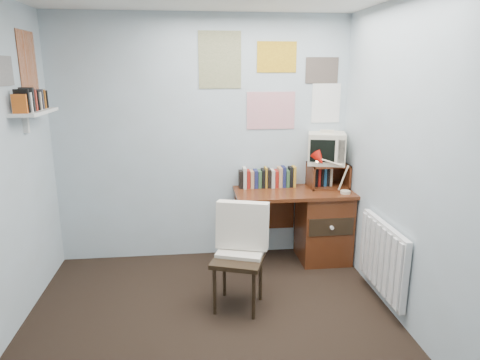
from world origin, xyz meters
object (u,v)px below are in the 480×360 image
at_px(desk_lamp, 346,176).
at_px(tv_riser, 328,175).
at_px(desk, 318,223).
at_px(crt_tv, 326,147).
at_px(wall_shelf, 35,112).
at_px(desk_chair, 238,260).
at_px(radiator, 383,258).

bearing_deg(desk_lamp, tv_riser, 107.73).
relative_size(desk, crt_tv, 3.24).
bearing_deg(wall_shelf, desk_chair, -16.33).
xyz_separation_m(desk_chair, tv_riser, (1.05, 0.97, 0.46)).
relative_size(desk, wall_shelf, 1.94).
xyz_separation_m(crt_tv, radiator, (0.20, -1.06, -0.77)).
height_order(tv_riser, wall_shelf, wall_shelf).
relative_size(desk_lamp, crt_tv, 0.99).
relative_size(desk_chair, radiator, 1.07).
height_order(desk_lamp, tv_riser, desk_lamp).
distance_m(crt_tv, radiator, 1.32).
bearing_deg(radiator, wall_shelf, 169.11).
bearing_deg(wall_shelf, desk, 8.40).
bearing_deg(desk_lamp, radiator, -89.04).
height_order(crt_tv, radiator, crt_tv).
xyz_separation_m(desk_lamp, crt_tv, (-0.13, 0.28, 0.24)).
height_order(tv_riser, crt_tv, crt_tv).
distance_m(desk_lamp, radiator, 0.94).
relative_size(desk, desk_chair, 1.40).
height_order(radiator, wall_shelf, wall_shelf).
bearing_deg(tv_riser, desk_lamp, -68.31).
bearing_deg(tv_riser, wall_shelf, -169.68).
bearing_deg(desk, desk_chair, -137.42).
xyz_separation_m(desk_chair, wall_shelf, (-1.64, 0.48, 1.19)).
height_order(desk_chair, radiator, desk_chair).
relative_size(desk_chair, wall_shelf, 1.39).
relative_size(radiator, wall_shelf, 1.29).
distance_m(desk, wall_shelf, 2.87).
distance_m(desk, crt_tv, 0.80).
bearing_deg(desk_chair, wall_shelf, -176.74).
distance_m(desk, desk_chair, 1.27).
bearing_deg(crt_tv, desk_lamp, -49.68).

